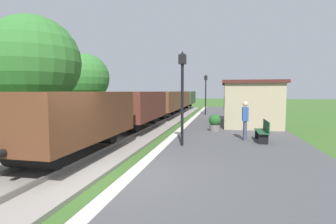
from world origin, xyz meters
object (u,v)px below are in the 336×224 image
(freight_train, at_px, (161,103))
(bench_near_hut, at_px, (263,131))
(lamp_post_far, at_px, (206,87))
(potted_planter, at_px, (215,122))
(lamp_post_near, at_px, (182,81))
(person_waiting, at_px, (245,119))
(tree_trackside_mid, at_px, (33,62))
(tree_trackside_far, at_px, (85,78))
(station_hut, at_px, (249,103))

(freight_train, relative_size, bench_near_hut, 21.73)
(freight_train, distance_m, lamp_post_far, 4.74)
(potted_planter, bearing_deg, lamp_post_near, -105.89)
(bench_near_hut, xyz_separation_m, person_waiting, (-0.74, 0.19, 0.46))
(potted_planter, bearing_deg, tree_trackside_mid, -164.48)
(bench_near_hut, relative_size, lamp_post_near, 0.41)
(freight_train, bearing_deg, bench_near_hut, -54.68)
(potted_planter, xyz_separation_m, lamp_post_far, (-1.15, 9.91, 2.08))
(lamp_post_near, bearing_deg, tree_trackside_far, 135.36)
(station_hut, height_order, potted_planter, station_hut)
(station_hut, distance_m, bench_near_hut, 5.98)
(person_waiting, bearing_deg, freight_train, -58.60)
(lamp_post_far, relative_size, tree_trackside_mid, 0.60)
(station_hut, distance_m, lamp_post_far, 7.38)
(person_waiting, xyz_separation_m, potted_planter, (-1.38, 2.34, -0.46))
(tree_trackside_mid, relative_size, tree_trackside_far, 1.13)
(bench_near_hut, bearing_deg, station_hut, 90.13)
(person_waiting, xyz_separation_m, tree_trackside_mid, (-10.42, -0.18, 2.68))
(freight_train, xyz_separation_m, lamp_post_near, (3.55, -11.13, 1.41))
(station_hut, xyz_separation_m, bench_near_hut, (0.01, -5.91, -0.93))
(tree_trackside_far, bearing_deg, potted_planter, -26.78)
(person_waiting, height_order, potted_planter, person_waiting)
(station_hut, relative_size, lamp_post_near, 1.57)
(freight_train, xyz_separation_m, tree_trackside_mid, (-4.35, -9.60, 2.47))
(freight_train, relative_size, potted_planter, 35.59)
(lamp_post_near, height_order, tree_trackside_mid, tree_trackside_mid)
(lamp_post_near, bearing_deg, potted_planter, 74.11)
(person_waiting, bearing_deg, tree_trackside_far, -34.04)
(person_waiting, xyz_separation_m, lamp_post_far, (-2.53, 12.24, 1.62))
(bench_near_hut, bearing_deg, person_waiting, 165.48)
(station_hut, xyz_separation_m, person_waiting, (-0.73, -5.71, -0.47))
(freight_train, xyz_separation_m, station_hut, (6.80, -3.71, 0.26))
(station_hut, height_order, lamp_post_far, lamp_post_far)
(bench_near_hut, xyz_separation_m, potted_planter, (-2.12, 2.53, 0.00))
(tree_trackside_far, bearing_deg, tree_trackside_mid, -78.04)
(station_hut, distance_m, tree_trackside_far, 13.12)
(potted_planter, xyz_separation_m, lamp_post_near, (-1.15, -4.04, 2.08))
(station_hut, xyz_separation_m, potted_planter, (-2.10, -3.38, -0.93))
(tree_trackside_mid, bearing_deg, freight_train, 65.62)
(station_hut, xyz_separation_m, lamp_post_far, (-3.25, 6.53, 1.15))
(freight_train, distance_m, lamp_post_near, 11.76)
(tree_trackside_mid, bearing_deg, tree_trackside_far, 101.96)
(lamp_post_far, bearing_deg, station_hut, -63.51)
(potted_planter, relative_size, tree_trackside_far, 0.17)
(station_hut, relative_size, person_waiting, 3.39)
(lamp_post_far, xyz_separation_m, tree_trackside_mid, (-7.90, -12.42, 1.07))
(lamp_post_near, bearing_deg, tree_trackside_mid, 169.05)
(station_hut, bearing_deg, bench_near_hut, -89.87)
(freight_train, height_order, potted_planter, freight_train)
(person_waiting, bearing_deg, lamp_post_far, -79.74)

